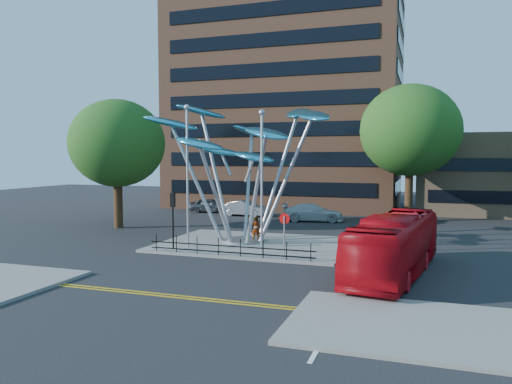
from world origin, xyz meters
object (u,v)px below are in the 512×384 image
at_px(tree_right, 410,131).
at_px(parked_car_mid, 245,208).
at_px(leaf_sculpture, 242,140).
at_px(parked_car_left, 210,205).
at_px(street_lamp_left, 187,163).
at_px(traffic_light_island, 173,209).
at_px(red_bus, 395,245).
at_px(street_lamp_right, 262,168).
at_px(pedestrian, 256,229).
at_px(parked_car_right, 313,212).
at_px(no_entry_sign_island, 284,227).
at_px(tree_left, 117,144).

distance_m(tree_right, parked_car_mid, 16.79).
relative_size(leaf_sculpture, parked_car_left, 2.96).
bearing_deg(street_lamp_left, leaf_sculpture, 52.60).
bearing_deg(parked_car_mid, parked_car_left, 74.07).
distance_m(street_lamp_left, traffic_light_island, 2.96).
distance_m(street_lamp_left, red_bus, 13.50).
xyz_separation_m(street_lamp_right, red_bus, (7.59, -2.45, -3.62)).
bearing_deg(red_bus, traffic_light_island, -180.00).
distance_m(street_lamp_right, parked_car_left, 23.35).
relative_size(leaf_sculpture, pedestrian, 7.76).
bearing_deg(parked_car_right, tree_right, -80.08).
xyz_separation_m(traffic_light_island, parked_car_mid, (-2.08, 18.37, -1.88)).
xyz_separation_m(street_lamp_left, parked_car_left, (-7.08, 19.01, -4.62)).
xyz_separation_m(pedestrian, parked_car_left, (-10.45, 15.83, -0.24)).
bearing_deg(street_lamp_left, parked_car_left, 110.42).
distance_m(traffic_light_island, pedestrian, 5.93).
bearing_deg(parked_car_mid, traffic_light_island, -169.50).
bearing_deg(leaf_sculpture, parked_car_left, 121.00).
bearing_deg(parked_car_left, traffic_light_island, -168.34).
bearing_deg(parked_car_right, no_entry_sign_island, 177.22).
bearing_deg(red_bus, tree_right, 98.72).
xyz_separation_m(street_lamp_left, red_bus, (12.59, -2.95, -3.88)).
relative_size(pedestrian, parked_car_left, 0.38).
relative_size(tree_left, street_lamp_left, 1.17).
bearing_deg(parked_car_mid, no_entry_sign_island, -149.64).
distance_m(tree_right, parked_car_right, 11.18).
height_order(tree_left, street_lamp_right, tree_left).
bearing_deg(no_entry_sign_island, parked_car_left, 124.18).
height_order(tree_right, parked_car_left, tree_right).
bearing_deg(traffic_light_island, no_entry_sign_island, 0.13).
bearing_deg(tree_right, tree_left, -151.39).
distance_m(street_lamp_right, parked_car_right, 16.72).
xyz_separation_m(leaf_sculpture, parked_car_right, (2.05, 12.46, -6.09)).
bearing_deg(tree_right, parked_car_mid, -175.71).
height_order(leaf_sculpture, parked_car_left, leaf_sculpture).
height_order(no_entry_sign_island, parked_car_mid, no_entry_sign_island).
distance_m(tree_right, street_lamp_right, 20.64).
bearing_deg(tree_right, traffic_light_island, -123.69).
bearing_deg(traffic_light_island, parked_car_right, 73.33).
distance_m(traffic_light_island, red_bus, 13.28).
bearing_deg(parked_car_left, red_bus, -144.69).
bearing_deg(street_lamp_left, traffic_light_island, -116.57).
distance_m(parked_car_left, parked_car_mid, 4.79).
distance_m(traffic_light_island, parked_car_right, 17.47).
bearing_deg(leaf_sculpture, no_entry_sign_island, -45.67).
xyz_separation_m(tree_right, street_lamp_left, (-12.50, -18.50, -2.68)).
distance_m(red_bus, parked_car_left, 29.48).
bearing_deg(leaf_sculpture, red_bus, -31.12).
bearing_deg(tree_right, leaf_sculpture, -123.31).
height_order(street_lamp_left, no_entry_sign_island, street_lamp_left).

